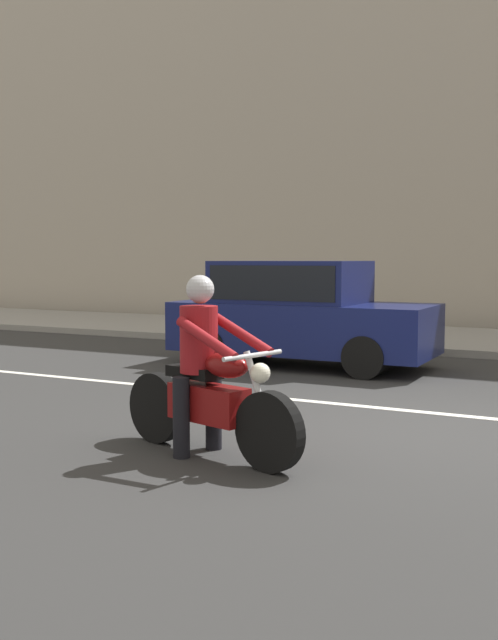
# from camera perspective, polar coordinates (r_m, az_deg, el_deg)

# --- Properties ---
(ground_plane) EXTENTS (80.00, 80.00, 0.00)m
(ground_plane) POSITION_cam_1_polar(r_m,az_deg,el_deg) (7.65, 13.30, -8.51)
(ground_plane) COLOR #2C2C2C
(lane_marking_stripe) EXTENTS (18.00, 0.14, 0.01)m
(lane_marking_stripe) POSITION_cam_1_polar(r_m,az_deg,el_deg) (8.51, 14.75, -7.16)
(lane_marking_stripe) COLOR silver
(lane_marking_stripe) RESTS_ON ground_plane
(motorcycle_with_rider_crimson) EXTENTS (2.05, 0.84, 1.61)m
(motorcycle_with_rider_crimson) POSITION_cam_1_polar(r_m,az_deg,el_deg) (6.41, -3.31, -5.01)
(motorcycle_with_rider_crimson) COLOR black
(motorcycle_with_rider_crimson) RESTS_ON ground_plane
(parked_sedan_navy) EXTENTS (4.21, 1.82, 1.72)m
(parked_sedan_navy) POSITION_cam_1_polar(r_m,az_deg,el_deg) (11.82, 3.94, 0.60)
(parked_sedan_navy) COLOR #11194C
(parked_sedan_navy) RESTS_ON ground_plane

